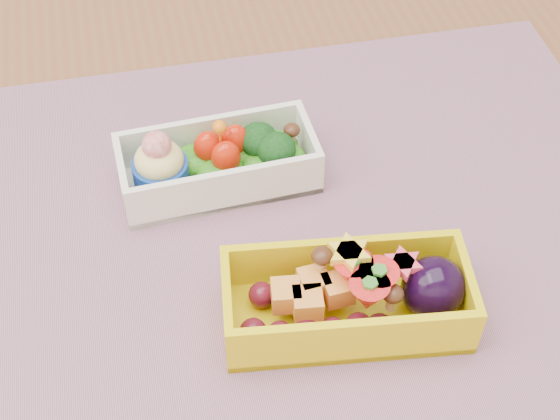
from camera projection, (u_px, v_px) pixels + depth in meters
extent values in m
cube|color=brown|center=(272.00, 244.00, 0.61)|extent=(1.20, 0.80, 0.04)
cube|color=gray|center=(271.00, 253.00, 0.57)|extent=(0.59, 0.45, 0.00)
cube|color=white|center=(218.00, 163.00, 0.60)|extent=(0.15, 0.07, 0.04)
ellipsoid|color=#50AD23|center=(218.00, 168.00, 0.61)|extent=(0.14, 0.06, 0.02)
cylinder|color=#1642A8|center=(161.00, 176.00, 0.60)|extent=(0.04, 0.04, 0.03)
sphere|color=red|center=(157.00, 145.00, 0.57)|extent=(0.02, 0.02, 0.02)
ellipsoid|color=red|center=(208.00, 147.00, 0.60)|extent=(0.02, 0.02, 0.03)
ellipsoid|color=red|center=(226.00, 157.00, 0.59)|extent=(0.02, 0.02, 0.03)
ellipsoid|color=red|center=(235.00, 141.00, 0.60)|extent=(0.02, 0.02, 0.03)
sphere|color=orange|center=(219.00, 127.00, 0.58)|extent=(0.01, 0.01, 0.01)
ellipsoid|color=black|center=(258.00, 139.00, 0.60)|extent=(0.03, 0.03, 0.02)
ellipsoid|color=black|center=(276.00, 149.00, 0.60)|extent=(0.03, 0.03, 0.02)
ellipsoid|color=#3F2111|center=(292.00, 130.00, 0.61)|extent=(0.01, 0.01, 0.01)
cube|color=yellow|center=(347.00, 299.00, 0.52)|extent=(0.17, 0.09, 0.04)
ellipsoid|color=#550F1F|center=(297.00, 315.00, 0.52)|extent=(0.09, 0.05, 0.02)
cube|color=orange|center=(311.00, 292.00, 0.51)|extent=(0.04, 0.04, 0.02)
cone|color=red|center=(352.00, 274.00, 0.51)|extent=(0.03, 0.03, 0.03)
cone|color=red|center=(377.00, 284.00, 0.51)|extent=(0.03, 0.03, 0.03)
cone|color=red|center=(368.00, 297.00, 0.50)|extent=(0.03, 0.03, 0.03)
cylinder|color=yellow|center=(349.00, 253.00, 0.51)|extent=(0.03, 0.03, 0.01)
cylinder|color=#E53F5B|center=(403.00, 264.00, 0.51)|extent=(0.03, 0.03, 0.01)
ellipsoid|color=#3F2111|center=(321.00, 270.00, 0.52)|extent=(0.01, 0.01, 0.01)
ellipsoid|color=#3F2111|center=(392.00, 301.00, 0.51)|extent=(0.01, 0.01, 0.01)
ellipsoid|color=black|center=(433.00, 288.00, 0.52)|extent=(0.04, 0.04, 0.04)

